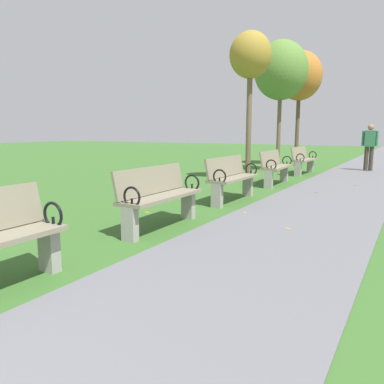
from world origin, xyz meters
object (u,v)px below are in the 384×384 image
Objects in this scene: park_bench_4 at (231,177)px; tree_3 at (300,76)px; park_bench_3 at (159,196)px; park_bench_6 at (303,159)px; park_bench_5 at (275,166)px; pedestrian_walking at (370,145)px; tree_1 at (250,58)px; tree_2 at (281,71)px.

park_bench_4 is 0.35× the size of tree_3.
tree_3 is at bearing 95.47° from park_bench_3.
tree_3 reaches higher than park_bench_6.
park_bench_5 is at bearing 90.00° from park_bench_4.
pedestrian_walking is (1.75, 10.28, 0.44)m from park_bench_3.
tree_1 reaches higher than park_bench_3.
tree_3 is at bearing 109.07° from park_bench_6.
pedestrian_walking is at bearing 50.55° from park_bench_6.
park_bench_3 is 1.00× the size of park_bench_4.
park_bench_5 is 4.53m from tree_2.
park_bench_5 is at bearing -22.42° from tree_1.
park_bench_5 is 0.40× the size of tree_1.
park_bench_3 is at bearing -99.67° from pedestrian_walking.
tree_2 is 0.97× the size of tree_3.
tree_3 is (-1.08, 3.12, 3.08)m from park_bench_6.
pedestrian_walking is (1.75, 7.76, 0.44)m from park_bench_4.
park_bench_3 is 0.99× the size of pedestrian_walking.
tree_1 reaches higher than park_bench_6.
park_bench_5 is at bearing -79.80° from tree_3.
park_bench_3 is 9.12m from tree_2.
tree_3 is 2.82× the size of pedestrian_walking.
park_bench_5 is 0.37× the size of tree_2.
park_bench_4 is 2.76m from park_bench_5.
park_bench_4 is 7.97m from pedestrian_walking.
park_bench_6 is at bearing 90.00° from park_bench_4.
park_bench_5 is 1.01× the size of park_bench_6.
tree_2 is (-0.99, 6.06, 2.94)m from park_bench_4.
park_bench_6 is (0.00, 8.15, 0.00)m from park_bench_3.
tree_1 is at bearing 106.41° from park_bench_4.
tree_1 is at bearing -120.07° from pedestrian_walking.
tree_2 is at bearing 99.28° from park_bench_4.
park_bench_6 is (-0.00, 2.88, 0.00)m from park_bench_5.
tree_1 is (-0.93, 3.14, 2.90)m from park_bench_4.
tree_3 reaches higher than park_bench_5.
park_bench_3 is at bearing -84.53° from tree_3.
park_bench_4 is 1.00× the size of park_bench_6.
park_bench_6 is 0.99× the size of pedestrian_walking.
pedestrian_walking is (1.75, 2.13, 0.44)m from park_bench_6.
tree_1 is 5.88m from pedestrian_walking.
tree_1 is 0.92× the size of tree_2.
park_bench_5 is at bearing -90.00° from park_bench_6.
tree_2 reaches higher than pedestrian_walking.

